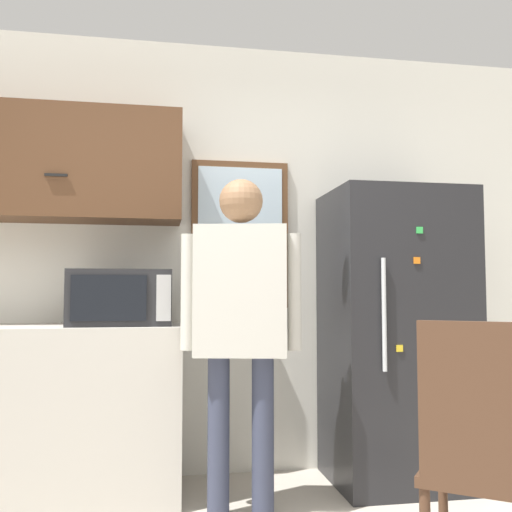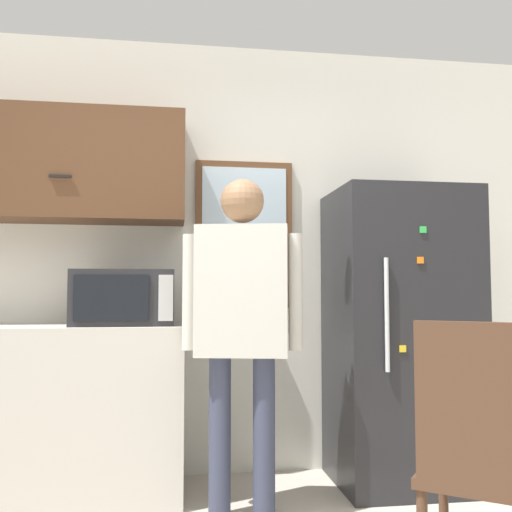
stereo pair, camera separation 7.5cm
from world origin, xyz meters
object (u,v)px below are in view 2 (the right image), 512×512
person (242,308)px  refrigerator (400,335)px  microwave (124,298)px  chair (483,451)px

person → refrigerator: 1.07m
microwave → person: 0.71m
microwave → refrigerator: bearing=0.5°
chair → refrigerator: bearing=-62.7°
chair → person: bearing=-12.3°
person → chair: bearing=-37.3°
microwave → person: bearing=-30.3°
refrigerator → chair: refrigerator is taller
person → refrigerator: (0.99, 0.37, -0.18)m
microwave → refrigerator: (1.60, 0.01, -0.22)m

